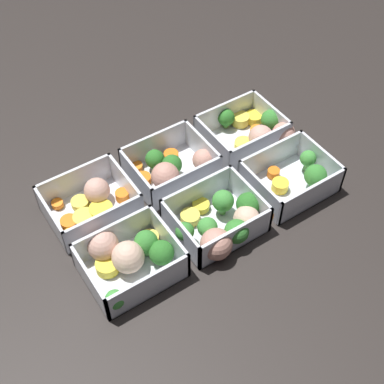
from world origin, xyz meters
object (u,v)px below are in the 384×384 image
container_far_center (171,167)px  container_near_center (222,223)px  container_near_right (294,179)px  container_near_left (128,257)px  container_far_right (253,132)px  container_far_left (92,204)px

container_far_center → container_near_center: bearing=-89.1°
container_near_center → container_near_right: size_ratio=1.03×
container_near_left → container_near_center: size_ratio=0.94×
container_near_right → container_near_center: bearing=-175.8°
container_far_right → container_near_center: bearing=-140.2°
container_near_left → container_near_center: bearing=-9.5°
container_near_right → container_far_center: 0.22m
container_near_right → container_far_left: (-0.32, 0.14, -0.00)m
container_near_right → container_far_center: (-0.16, 0.14, 0.00)m
container_far_left → container_far_center: bearing=-2.0°
container_far_center → container_far_right: same height
container_near_left → container_far_right: 0.35m
container_near_center → container_far_right: size_ratio=0.91×
container_far_right → container_far_left: bearing=178.1°
container_near_right → container_far_right: size_ratio=0.88×
container_near_left → container_near_center: same height
container_far_right → container_near_right: bearing=-95.3°
container_near_center → container_far_left: (-0.16, 0.16, -0.01)m
container_near_left → container_far_center: (0.16, 0.12, -0.00)m
container_near_left → container_far_right: bearing=19.7°
container_near_center → container_near_right: (0.16, 0.01, -0.00)m
container_near_right → container_far_right: bearing=84.7°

